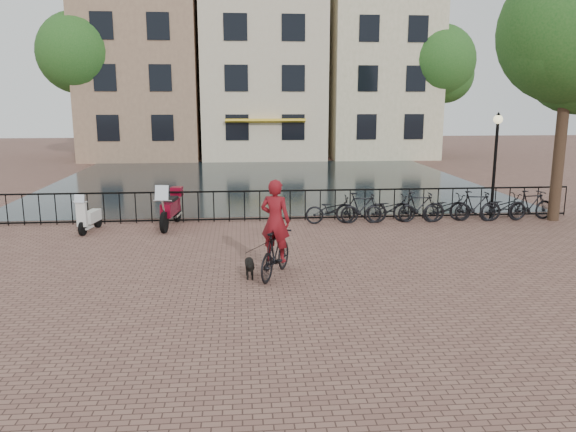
{
  "coord_description": "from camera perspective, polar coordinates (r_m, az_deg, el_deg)",
  "views": [
    {
      "loc": [
        -1.12,
        -10.08,
        3.95
      ],
      "look_at": [
        0.0,
        3.0,
        1.2
      ],
      "focal_mm": 35.0,
      "sensor_mm": 36.0,
      "label": 1
    }
  ],
  "objects": [
    {
      "name": "canal_house_right",
      "position": [
        41.31,
        8.9,
        15.43
      ],
      "size": [
        7.0,
        9.0,
        13.3
      ],
      "color": "#B8B089",
      "rests_on": "ground"
    },
    {
      "name": "canal_house_mid",
      "position": [
        40.16,
        -2.67,
        14.59
      ],
      "size": [
        8.0,
        9.5,
        11.8
      ],
      "color": "beige",
      "rests_on": "ground"
    },
    {
      "name": "cyclist",
      "position": [
        12.53,
        -1.29,
        -1.85
      ],
      "size": [
        1.24,
        1.95,
        2.59
      ],
      "rotation": [
        0.0,
        0.0,
        2.73
      ],
      "color": "black",
      "rests_on": "ground"
    },
    {
      "name": "parked_bike_0",
      "position": [
        18.06,
        4.5,
        0.62
      ],
      "size": [
        1.72,
        0.61,
        0.9
      ],
      "primitive_type": "imported",
      "rotation": [
        0.0,
        0.0,
        1.56
      ],
      "color": "black",
      "rests_on": "ground"
    },
    {
      "name": "dog",
      "position": [
        12.68,
        -3.93,
        -5.2
      ],
      "size": [
        0.26,
        0.73,
        0.49
      ],
      "rotation": [
        0.0,
        0.0,
        0.03
      ],
      "color": "black",
      "rests_on": "ground"
    },
    {
      "name": "railing",
      "position": [
        18.44,
        -1.33,
        1.05
      ],
      "size": [
        20.0,
        0.05,
        1.02
      ],
      "color": "black",
      "rests_on": "ground"
    },
    {
      "name": "canal_house_left",
      "position": [
        40.66,
        -14.42,
        14.92
      ],
      "size": [
        7.5,
        9.0,
        12.8
      ],
      "color": "#84634C",
      "rests_on": "ground"
    },
    {
      "name": "tree_near_right",
      "position": [
        20.31,
        26.83,
        16.33
      ],
      "size": [
        4.48,
        4.48,
        8.24
      ],
      "color": "black",
      "rests_on": "ground"
    },
    {
      "name": "parked_bike_7",
      "position": [
        20.22,
        23.44,
        1.02
      ],
      "size": [
        1.71,
        0.71,
        1.0
      ],
      "primitive_type": "imported",
      "rotation": [
        0.0,
        0.0,
        1.72
      ],
      "color": "black",
      "rests_on": "ground"
    },
    {
      "name": "parked_bike_1",
      "position": [
        18.23,
        7.45,
        0.82
      ],
      "size": [
        1.68,
        0.55,
        1.0
      ],
      "primitive_type": "imported",
      "rotation": [
        0.0,
        0.0,
        1.52
      ],
      "color": "black",
      "rests_on": "ground"
    },
    {
      "name": "parked_bike_3",
      "position": [
        18.73,
        13.14,
        0.9
      ],
      "size": [
        1.71,
        0.67,
        1.0
      ],
      "primitive_type": "imported",
      "rotation": [
        0.0,
        0.0,
        1.45
      ],
      "color": "black",
      "rests_on": "ground"
    },
    {
      "name": "tree_far_right",
      "position": [
        39.41,
        15.07,
        14.92
      ],
      "size": [
        4.76,
        4.76,
        8.76
      ],
      "color": "black",
      "rests_on": "ground"
    },
    {
      "name": "parked_bike_4",
      "position": [
        19.05,
        15.85,
        0.79
      ],
      "size": [
        1.78,
        0.82,
        0.9
      ],
      "primitive_type": "imported",
      "rotation": [
        0.0,
        0.0,
        1.7
      ],
      "color": "black",
      "rests_on": "ground"
    },
    {
      "name": "ground",
      "position": [
        10.88,
        1.37,
        -9.45
      ],
      "size": [
        100.0,
        100.0,
        0.0
      ],
      "primitive_type": "plane",
      "color": "brown",
      "rests_on": "ground"
    },
    {
      "name": "canal_water",
      "position": [
        27.68,
        -2.54,
        3.61
      ],
      "size": [
        20.0,
        20.0,
        0.0
      ],
      "primitive_type": "plane",
      "color": "black",
      "rests_on": "ground"
    },
    {
      "name": "parked_bike_6",
      "position": [
        19.8,
        21.0,
        0.86
      ],
      "size": [
        1.78,
        0.83,
        0.9
      ],
      "primitive_type": "imported",
      "rotation": [
        0.0,
        0.0,
        1.71
      ],
      "color": "black",
      "rests_on": "ground"
    },
    {
      "name": "motorcycle",
      "position": [
        17.87,
        -11.86,
        1.24
      ],
      "size": [
        0.78,
        2.13,
        1.49
      ],
      "rotation": [
        0.0,
        0.0,
        -0.14
      ],
      "color": "maroon",
      "rests_on": "ground"
    },
    {
      "name": "lamp_post",
      "position": [
        19.6,
        20.37,
        6.5
      ],
      "size": [
        0.3,
        0.3,
        3.45
      ],
      "color": "black",
      "rests_on": "ground"
    },
    {
      "name": "parked_bike_5",
      "position": [
        19.4,
        18.49,
        0.97
      ],
      "size": [
        1.71,
        0.7,
        1.0
      ],
      "primitive_type": "imported",
      "rotation": [
        0.0,
        0.0,
        1.43
      ],
      "color": "black",
      "rests_on": "ground"
    },
    {
      "name": "scooter",
      "position": [
        17.95,
        -19.52,
        0.48
      ],
      "size": [
        0.62,
        1.4,
        1.26
      ],
      "rotation": [
        0.0,
        0.0,
        -0.18
      ],
      "color": "silver",
      "rests_on": "ground"
    },
    {
      "name": "tree_far_left",
      "position": [
        38.47,
        -20.52,
        15.24
      ],
      "size": [
        5.04,
        5.04,
        9.27
      ],
      "color": "black",
      "rests_on": "ground"
    },
    {
      "name": "parked_bike_2",
      "position": [
        18.47,
        10.33,
        0.71
      ],
      "size": [
        1.75,
        0.69,
        0.9
      ],
      "primitive_type": "imported",
      "rotation": [
        0.0,
        0.0,
        1.62
      ],
      "color": "black",
      "rests_on": "ground"
    }
  ]
}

